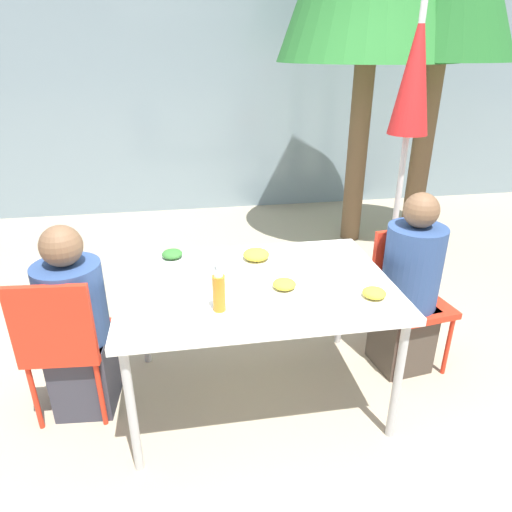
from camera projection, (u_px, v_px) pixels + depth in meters
name	position (u px, v px, depth m)	size (l,w,h in m)	color
ground_plane	(256.00, 393.00, 2.73)	(24.00, 24.00, 0.00)	tan
building_facade	(206.00, 84.00, 5.38)	(10.00, 0.20, 3.00)	gray
dining_table	(256.00, 291.00, 2.44)	(1.43, 0.98, 0.76)	white
chair_left	(63.00, 338.00, 2.37)	(0.43, 0.43, 0.87)	red
person_left	(77.00, 328.00, 2.45)	(0.35, 0.35, 1.10)	#383842
chair_right	(407.00, 288.00, 2.87)	(0.45, 0.45, 0.87)	red
person_right	(409.00, 290.00, 2.77)	(0.34, 0.34, 1.16)	#473D33
closed_umbrella	(411.00, 100.00, 3.12)	(0.36, 0.36, 2.16)	#333333
plate_0	(172.00, 256.00, 2.66)	(0.22, 0.22, 0.06)	white
plate_1	(284.00, 287.00, 2.32)	(0.22, 0.22, 0.06)	white
plate_2	(374.00, 296.00, 2.24)	(0.21, 0.21, 0.06)	white
plate_3	(256.00, 257.00, 2.64)	(0.28, 0.28, 0.07)	white
bottle	(219.00, 292.00, 2.12)	(0.06, 0.06, 0.20)	#B7751E
drinking_cup	(223.00, 262.00, 2.52)	(0.07, 0.07, 0.11)	silver
salad_bowl	(145.00, 307.00, 2.13)	(0.15, 0.15, 0.06)	white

